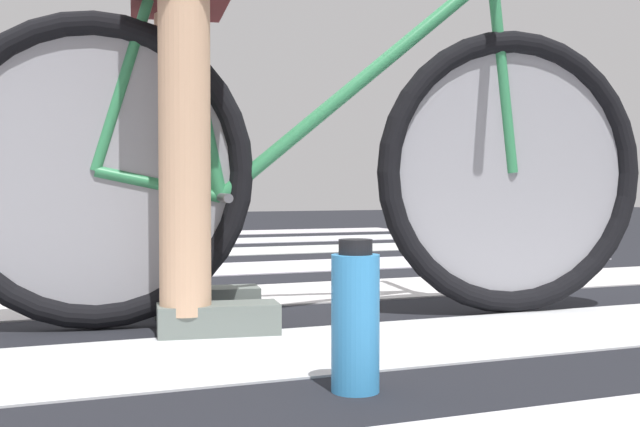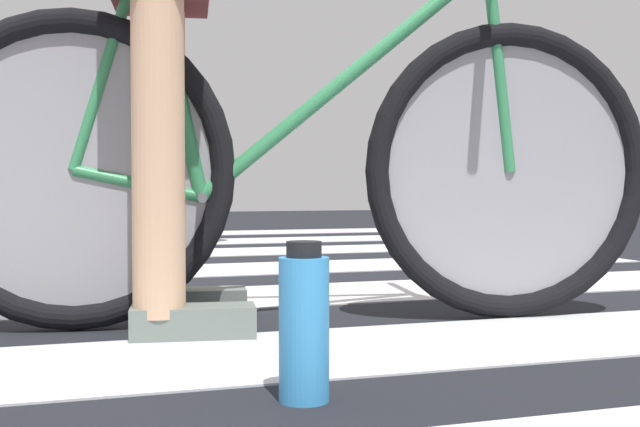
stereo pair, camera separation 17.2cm
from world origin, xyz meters
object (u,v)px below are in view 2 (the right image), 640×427
object	(u,v)px
cyclist_1_of_3	(162,35)
water_bottle	(304,325)
bicycle_1_of_3	(299,159)
bicycle_3_of_3	(74,173)

from	to	relation	value
cyclist_1_of_3	water_bottle	size ratio (longest dim) A/B	4.25
bicycle_1_of_3	water_bottle	xyz separation A→B (m)	(-0.18, -0.64, -0.27)
bicycle_1_of_3	bicycle_3_of_3	size ratio (longest dim) A/B	1.00
bicycle_1_of_3	bicycle_3_of_3	distance (m)	2.55
bicycle_3_of_3	water_bottle	world-z (taller)	bicycle_3_of_3
cyclist_1_of_3	bicycle_3_of_3	size ratio (longest dim) A/B	0.59
water_bottle	bicycle_3_of_3	bearing A→B (deg)	95.46
bicycle_1_of_3	water_bottle	world-z (taller)	bicycle_1_of_3
cyclist_1_of_3	bicycle_3_of_3	world-z (taller)	cyclist_1_of_3
bicycle_1_of_3	cyclist_1_of_3	size ratio (longest dim) A/B	1.69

